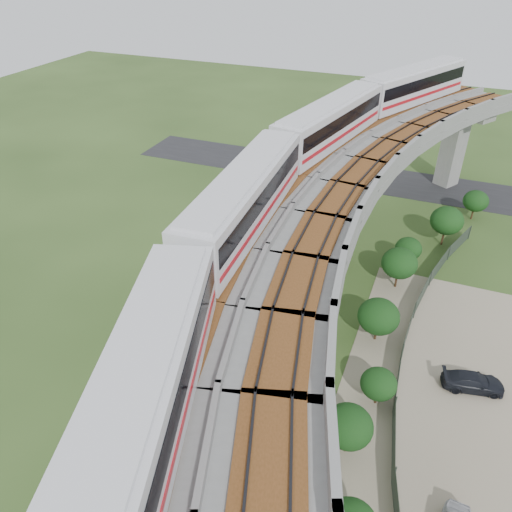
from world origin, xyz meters
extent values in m
plane|color=#2F471C|center=(0.00, 0.00, 0.00)|extent=(160.00, 160.00, 0.00)
cube|color=gray|center=(14.00, -2.00, 0.02)|extent=(18.00, 26.00, 0.04)
cube|color=#232326|center=(0.00, 30.00, 0.01)|extent=(60.00, 8.00, 0.03)
cube|color=#99968E|center=(9.12, 31.80, 4.20)|extent=(2.86, 2.93, 8.40)
cube|color=#99968E|center=(9.12, 31.80, 9.00)|extent=(7.21, 5.74, 1.20)
cube|color=#99968E|center=(0.91, 10.42, 4.20)|extent=(2.35, 2.51, 8.40)
cube|color=#99968E|center=(0.91, 10.42, 9.00)|extent=(7.31, 3.58, 1.20)
cube|color=#99968E|center=(0.91, -10.42, 4.20)|extent=(2.35, 2.51, 8.40)
cube|color=#99968E|center=(0.91, -10.42, 9.00)|extent=(7.31, 3.58, 1.20)
cube|color=gray|center=(6.19, 26.54, 10.00)|extent=(16.42, 20.91, 0.80)
cube|color=gray|center=(2.33, 28.44, 10.90)|extent=(8.66, 17.08, 1.00)
cube|color=gray|center=(10.04, 24.64, 10.90)|extent=(8.66, 17.08, 1.00)
cube|color=brown|center=(4.21, 27.51, 10.46)|extent=(10.68, 18.08, 0.12)
cube|color=black|center=(4.21, 27.51, 10.58)|extent=(9.69, 17.59, 0.12)
cube|color=brown|center=(8.16, 25.56, 10.46)|extent=(10.68, 18.08, 0.12)
cube|color=black|center=(8.16, 25.56, 10.58)|extent=(9.69, 17.59, 0.12)
cube|color=gray|center=(0.70, 9.13, 10.00)|extent=(11.77, 20.03, 0.80)
cube|color=gray|center=(-3.55, 9.78, 10.90)|extent=(3.22, 18.71, 1.00)
cube|color=gray|center=(4.95, 8.47, 10.90)|extent=(3.22, 18.71, 1.00)
cube|color=brown|center=(-1.48, 9.46, 10.46)|extent=(5.44, 19.05, 0.12)
cube|color=black|center=(-1.48, 9.46, 10.58)|extent=(4.35, 18.88, 0.12)
cube|color=brown|center=(2.87, 8.79, 10.46)|extent=(5.44, 19.05, 0.12)
cube|color=black|center=(2.87, 8.79, 10.58)|extent=(4.35, 18.88, 0.12)
cube|color=gray|center=(0.70, -9.13, 10.00)|extent=(11.77, 20.03, 0.80)
cube|color=gray|center=(-3.55, -9.78, 10.90)|extent=(3.22, 18.71, 1.00)
cube|color=gray|center=(4.95, -8.47, 10.90)|extent=(3.22, 18.71, 1.00)
cube|color=brown|center=(-1.48, -9.46, 10.46)|extent=(5.44, 19.05, 0.12)
cube|color=black|center=(-1.48, -9.46, 10.58)|extent=(4.35, 18.88, 0.12)
cube|color=brown|center=(2.87, -8.79, 10.46)|extent=(5.44, 19.05, 0.12)
cube|color=black|center=(2.87, -8.79, 10.58)|extent=(4.35, 18.88, 0.12)
cube|color=silver|center=(0.60, -18.45, 12.24)|extent=(7.03, 15.13, 3.20)
cube|color=silver|center=(0.60, -18.45, 13.94)|extent=(6.29, 14.25, 0.22)
cube|color=black|center=(0.60, -18.45, 12.69)|extent=(6.91, 14.57, 1.15)
cube|color=red|center=(0.60, -18.45, 11.49)|extent=(6.91, 14.57, 0.30)
cube|color=black|center=(0.60, -18.45, 10.78)|extent=(5.60, 12.74, 0.28)
cube|color=silver|center=(-2.12, -3.13, 12.24)|extent=(3.45, 15.12, 3.20)
cube|color=silver|center=(-2.12, -3.13, 13.94)|extent=(2.88, 14.34, 0.22)
cube|color=black|center=(-2.12, -3.13, 12.69)|extent=(3.48, 14.52, 1.15)
cube|color=red|center=(-2.12, -3.13, 11.49)|extent=(3.48, 14.52, 0.30)
cube|color=black|center=(-2.12, -3.13, 10.78)|extent=(2.54, 12.83, 0.28)
cube|color=silver|center=(-0.96, 12.38, 12.24)|extent=(5.63, 15.24, 3.20)
cube|color=silver|center=(-0.96, 12.38, 13.94)|extent=(4.95, 14.39, 0.22)
cube|color=black|center=(-0.96, 12.38, 12.69)|extent=(5.57, 14.66, 1.15)
cube|color=red|center=(-0.96, 12.38, 11.49)|extent=(5.57, 14.66, 0.30)
cube|color=black|center=(-0.96, 12.38, 10.78)|extent=(4.40, 12.87, 0.28)
cube|color=silver|center=(4.02, 27.12, 12.24)|extent=(8.97, 14.68, 3.20)
cube|color=silver|center=(4.02, 27.12, 13.94)|extent=(8.16, 13.77, 0.22)
cube|color=black|center=(4.02, 27.12, 12.69)|extent=(8.76, 14.16, 1.15)
cube|color=red|center=(4.02, 27.12, 11.49)|extent=(8.76, 14.16, 0.30)
cube|color=black|center=(4.02, 27.12, 10.78)|extent=(7.27, 12.30, 0.28)
cylinder|color=#2D382D|center=(12.25, 19.29, 0.75)|extent=(0.08, 0.08, 1.50)
cube|color=#2D382D|center=(11.38, 16.98, 0.75)|extent=(1.69, 4.77, 1.40)
cylinder|color=#2D382D|center=(10.62, 14.63, 0.75)|extent=(0.08, 0.08, 1.50)
cube|color=#2D382D|center=(9.98, 12.24, 0.75)|extent=(1.23, 4.91, 1.40)
cylinder|color=#2D382D|center=(9.45, 9.83, 0.75)|extent=(0.08, 0.08, 1.50)
cube|color=#2D382D|center=(9.03, 7.39, 0.75)|extent=(0.75, 4.99, 1.40)
cylinder|color=#2D382D|center=(8.74, 4.94, 0.75)|extent=(0.08, 0.08, 1.50)
cube|color=#2D382D|center=(8.56, 2.47, 0.75)|extent=(0.27, 5.04, 1.40)
cylinder|color=#2D382D|center=(8.50, 0.00, 0.75)|extent=(0.08, 0.08, 1.50)
cube|color=#2D382D|center=(8.56, -2.47, 0.75)|extent=(0.27, 5.04, 1.40)
cylinder|color=#2D382D|center=(8.74, -4.94, 0.75)|extent=(0.08, 0.08, 1.50)
cube|color=#2D382D|center=(9.03, -7.39, 0.75)|extent=(0.75, 4.99, 1.40)
cylinder|color=#2D382D|center=(9.45, -9.83, 0.75)|extent=(0.08, 0.08, 1.50)
cylinder|color=#382314|center=(12.36, 23.72, 0.68)|extent=(0.18, 0.18, 1.36)
ellipsoid|color=#123815|center=(12.36, 23.72, 2.13)|extent=(2.56, 2.56, 2.18)
cylinder|color=#382314|center=(9.86, 17.23, 0.87)|extent=(0.18, 0.18, 1.73)
ellipsoid|color=#123815|center=(9.86, 17.23, 2.66)|extent=(3.09, 3.09, 2.63)
cylinder|color=#382314|center=(7.12, 11.74, 0.70)|extent=(0.18, 0.18, 1.40)
ellipsoid|color=#123815|center=(7.12, 11.74, 2.10)|extent=(2.34, 2.34, 1.99)
cylinder|color=#382314|center=(6.75, 8.60, 0.78)|extent=(0.18, 0.18, 1.55)
ellipsoid|color=#123815|center=(6.75, 8.60, 2.45)|extent=(2.98, 2.98, 2.53)
cylinder|color=#382314|center=(6.35, 1.44, 0.65)|extent=(0.18, 0.18, 1.29)
ellipsoid|color=#123815|center=(6.35, 1.44, 2.21)|extent=(3.04, 3.04, 2.59)
cylinder|color=#382314|center=(7.50, -4.56, 0.53)|extent=(0.18, 0.18, 1.06)
ellipsoid|color=#123815|center=(7.50, -4.56, 1.76)|extent=(2.32, 2.32, 1.97)
cylinder|color=#382314|center=(6.50, -8.77, 0.68)|extent=(0.18, 0.18, 1.36)
ellipsoid|color=#123815|center=(6.50, -8.77, 2.21)|extent=(2.82, 2.82, 2.40)
imported|color=black|center=(13.22, -0.96, 0.62)|extent=(4.27, 2.45, 1.16)
camera|label=1|loc=(8.42, -27.60, 25.70)|focal=35.00mm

